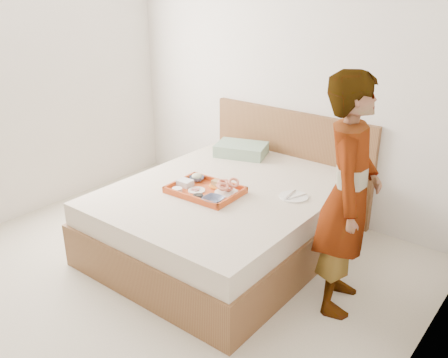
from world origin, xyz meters
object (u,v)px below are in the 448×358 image
at_px(bed, 227,217).
at_px(person, 348,197).
at_px(dinner_plate, 294,197).
at_px(tray, 205,190).

height_order(bed, person, person).
distance_m(bed, person, 1.19).
distance_m(dinner_plate, person, 0.67).
relative_size(bed, tray, 3.72).
bearing_deg(dinner_plate, tray, -148.99).
height_order(bed, tray, tray).
relative_size(bed, dinner_plate, 9.14).
relative_size(tray, dinner_plate, 2.46).
bearing_deg(tray, dinner_plate, 28.86).
bearing_deg(bed, dinner_plate, 18.29).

